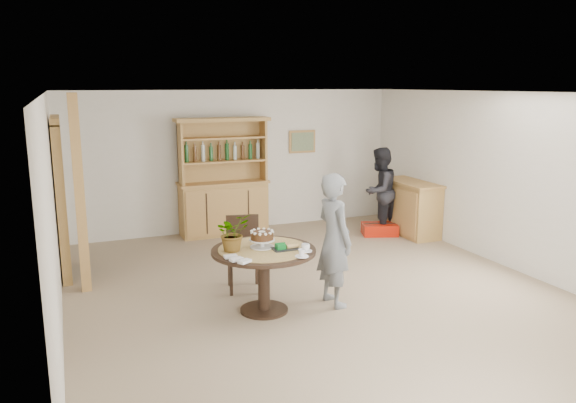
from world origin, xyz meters
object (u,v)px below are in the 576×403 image
Objects in this scene: adult_person at (379,191)px; dining_chair at (243,248)px; sideboard at (410,208)px; red_suitcase at (380,229)px; teen_boy at (334,240)px; dining_table at (264,261)px; hutch at (223,195)px.

dining_chair is at bearing 1.76° from adult_person.
sideboard reaches higher than red_suitcase.
dining_table is at bearing 77.90° from teen_boy.
red_suitcase is (-0.03, -0.10, -0.66)m from adult_person.
hutch reaches higher than sideboard.
teen_boy is (0.85, -0.10, 0.19)m from dining_table.
red_suitcase is at bearing 165.13° from sideboard.
red_suitcase is (3.03, 2.43, -0.50)m from dining_table.
teen_boy reaches higher than dining_chair.
dining_table is at bearing -121.92° from red_suitcase.
adult_person reaches higher than red_suitcase.
red_suitcase is at bearing 38.76° from dining_table.
sideboard is 0.79× the size of teen_boy.
dining_table is 0.75× the size of teen_boy.
sideboard is 3.62m from teen_boy.
teen_boy is 3.43m from adult_person.
teen_boy is (-2.70, -2.39, 0.33)m from sideboard.
dining_chair is at bearing -157.54° from sideboard.
dining_table is at bearing -98.25° from hutch.
sideboard is 0.82× the size of adult_person.
dining_table is at bearing 12.13° from adult_person.
adult_person is at bearing 154.55° from sideboard.
dining_table is 0.79× the size of adult_person.
hutch is 1.62× the size of sideboard.
hutch is 2.16× the size of dining_chair.
adult_person is (3.04, 1.70, 0.23)m from dining_chair.
adult_person is 2.19× the size of red_suitcase.
dining_table is 0.88m from teen_boy.
hutch is 1.33× the size of adult_person.
sideboard is at bearing 35.30° from dining_chair.
teen_boy is (0.34, -3.63, 0.11)m from hutch.
hutch reaches higher than adult_person.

